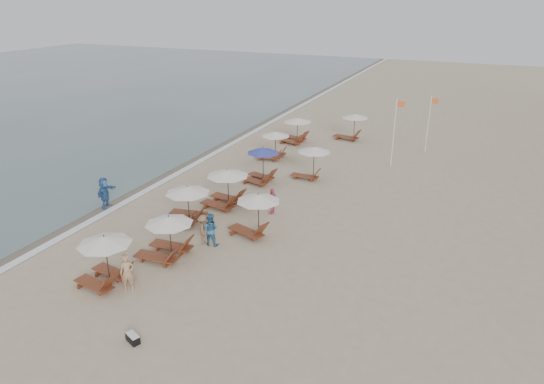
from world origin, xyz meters
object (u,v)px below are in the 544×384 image
at_px(duffel_bag, 133,338).
at_px(lounger_station_6, 295,130).
at_px(beachgoer_mid_a, 210,229).
at_px(lounger_station_1, 165,238).
at_px(lounger_station_2, 184,204).
at_px(lounger_station_0, 103,260).
at_px(inland_station_2, 351,125).
at_px(lounger_station_3, 224,188).
at_px(beachgoer_near, 127,273).
at_px(inland_station_1, 311,159).
at_px(lounger_station_5, 273,145).
at_px(waterline_walker, 105,193).
at_px(inland_station_0, 253,212).
at_px(beachgoer_far_a, 272,201).
at_px(lounger_station_4, 260,165).
at_px(beachgoer_mid_b, 204,229).
at_px(flag_pole_near, 395,130).

bearing_deg(duffel_bag, lounger_station_6, 98.72).
bearing_deg(beachgoer_mid_a, lounger_station_1, 48.24).
relative_size(lounger_station_2, lounger_station_6, 1.02).
bearing_deg(lounger_station_0, inland_station_2, 82.26).
distance_m(lounger_station_2, lounger_station_3, 2.95).
bearing_deg(lounger_station_3, beachgoer_near, -86.32).
bearing_deg(inland_station_1, lounger_station_5, 143.48).
distance_m(inland_station_2, waterline_walker, 21.53).
relative_size(lounger_station_5, inland_station_2, 0.87).
bearing_deg(inland_station_0, beachgoer_far_a, 93.85).
bearing_deg(lounger_station_1, lounger_station_3, 93.72).
distance_m(lounger_station_1, lounger_station_3, 6.38).
bearing_deg(beachgoer_far_a, lounger_station_2, -52.42).
bearing_deg(beachgoer_near, waterline_walker, 103.16).
xyz_separation_m(inland_station_1, beachgoer_near, (-2.43, -15.58, -0.60)).
bearing_deg(inland_station_0, inland_station_1, 90.77).
bearing_deg(lounger_station_4, lounger_station_2, -98.83).
height_order(inland_station_0, beachgoer_mid_b, inland_station_0).
height_order(lounger_station_1, beachgoer_far_a, lounger_station_1).
relative_size(lounger_station_0, lounger_station_2, 0.93).
bearing_deg(lounger_station_2, beachgoer_far_a, 38.08).
bearing_deg(lounger_station_3, waterline_walker, -154.40).
xyz_separation_m(lounger_station_5, beachgoer_mid_b, (2.32, -13.72, -0.31)).
relative_size(lounger_station_0, beachgoer_near, 1.55).
distance_m(inland_station_1, beachgoer_far_a, 6.10).
relative_size(beachgoer_near, beachgoer_mid_a, 0.99).
distance_m(lounger_station_0, beachgoer_far_a, 10.16).
relative_size(lounger_station_2, inland_station_1, 1.07).
relative_size(lounger_station_6, inland_station_1, 1.05).
xyz_separation_m(lounger_station_6, inland_station_2, (3.99, 2.70, 0.22)).
bearing_deg(lounger_station_2, beachgoer_mid_a, -32.64).
distance_m(lounger_station_3, beachgoer_mid_a, 4.77).
distance_m(lounger_station_3, lounger_station_6, 13.90).
bearing_deg(beachgoer_near, lounger_station_6, 60.54).
height_order(beachgoer_near, beachgoer_far_a, beachgoer_near).
relative_size(inland_station_2, duffel_bag, 4.42).
distance_m(inland_station_2, duffel_bag, 28.51).
bearing_deg(beachgoer_mid_b, inland_station_0, -81.83).
distance_m(beachgoer_near, waterline_walker, 9.30).
xyz_separation_m(lounger_station_1, lounger_station_2, (-1.29, 3.55, 0.05)).
distance_m(lounger_station_6, beachgoer_mid_b, 18.50).
xyz_separation_m(beachgoer_far_a, flag_pole_near, (4.53, 10.87, 1.95)).
height_order(lounger_station_0, duffel_bag, lounger_station_0).
distance_m(waterline_walker, duffel_bag, 12.77).
xyz_separation_m(lounger_station_0, beachgoer_near, (1.21, -0.00, -0.34)).
xyz_separation_m(lounger_station_3, lounger_station_6, (-1.08, 13.85, -0.06)).
relative_size(inland_station_1, flag_pole_near, 0.53).
height_order(lounger_station_1, inland_station_0, inland_station_0).
distance_m(inland_station_2, beachgoer_mid_a, 21.06).
bearing_deg(flag_pole_near, inland_station_0, -107.48).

